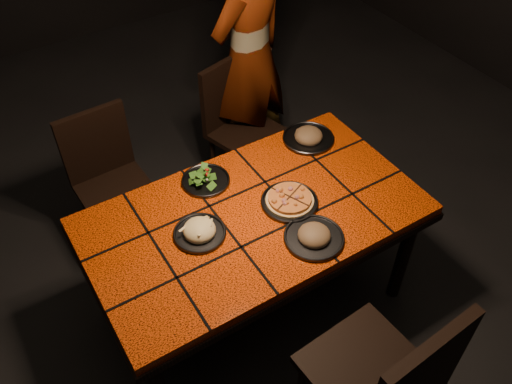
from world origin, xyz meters
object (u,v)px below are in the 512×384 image
chair_near (388,378)px  plate_pizza (290,201)px  diner (250,57)px  plate_pasta (199,231)px  dining_table (254,224)px  chair_far_right (237,119)px  chair_far_left (108,174)px

chair_near → plate_pizza: bearing=-101.7°
diner → plate_pasta: bearing=32.0°
dining_table → plate_pizza: bearing=-11.8°
chair_far_right → dining_table: bearing=-132.0°
chair_near → plate_pasta: size_ratio=4.22×
chair_far_left → diner: (1.07, 0.17, 0.34)m
diner → plate_pasta: diner is taller
diner → dining_table: bearing=42.3°
dining_table → plate_pasta: plate_pasta is taller
chair_near → plate_pizza: (0.12, 0.89, 0.18)m
chair_far_right → plate_pasta: size_ratio=3.67×
dining_table → chair_far_left: (-0.44, 0.90, -0.16)m
dining_table → chair_far_right: bearing=64.0°
dining_table → chair_far_left: 1.02m
chair_near → dining_table: bearing=-90.3°
dining_table → plate_pizza: 0.21m
dining_table → plate_pizza: (0.18, -0.04, 0.10)m
chair_near → chair_far_right: 1.92m
plate_pizza → plate_pasta: size_ratio=1.26×
chair_far_left → chair_near: bearing=-77.3°
chair_far_right → plate_pizza: size_ratio=2.92×
dining_table → plate_pasta: (-0.28, 0.01, 0.10)m
chair_far_left → plate_pasta: (0.15, -0.89, 0.26)m
chair_near → diner: (0.58, 2.00, 0.26)m
chair_far_right → diner: bearing=19.3°
plate_pizza → chair_near: bearing=-98.0°
chair_far_right → plate_pasta: bearing=-144.6°
plate_pasta → plate_pizza: bearing=-6.5°
dining_table → diner: (0.63, 1.07, 0.18)m
plate_pizza → chair_far_left: bearing=123.2°
plate_pasta → chair_near: bearing=-70.2°
diner → chair_near: bearing=56.7°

